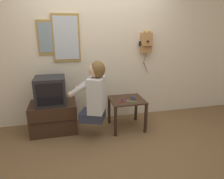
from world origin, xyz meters
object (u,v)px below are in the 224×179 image
television (51,91)px  cell_phone_spare (133,98)px  wall_mirror (66,38)px  cell_phone_held (122,101)px  person (95,92)px  toothbrush (131,102)px  wall_phone_antique (146,42)px  framed_picture (48,38)px

television → cell_phone_spare: 1.36m
wall_mirror → cell_phone_held: bearing=-33.6°
person → cell_phone_held: size_ratio=6.79×
person → toothbrush: person is taller
person → television: size_ratio=1.99×
person → television: person is taller
person → cell_phone_spare: 0.73m
wall_mirror → television: bearing=-133.7°
person → wall_phone_antique: size_ratio=1.21×
wall_mirror → cell_phone_held: 1.39m
person → toothbrush: (0.59, 0.03, -0.22)m
person → television: (-0.66, 0.33, -0.03)m
wall_mirror → cell_phone_spare: 1.50m
framed_picture → wall_mirror: wall_mirror is taller
person → wall_mirror: wall_mirror is taller
wall_phone_antique → framed_picture: bearing=178.5°
wall_phone_antique → framed_picture: (-1.70, 0.04, 0.10)m
wall_phone_antique → toothbrush: (-0.45, -0.58, -0.89)m
person → toothbrush: size_ratio=5.71×
wall_phone_antique → framed_picture: size_ratio=1.40×
television → framed_picture: framed_picture is taller
framed_picture → cell_phone_spare: 1.72m
wall_mirror → cell_phone_held: (0.83, -0.55, -0.98)m
framed_picture → cell_phone_spare: bearing=-19.1°
person → television: bearing=86.0°
person → cell_phone_spare: person is taller
cell_phone_spare → toothbrush: 0.18m
toothbrush → wall_phone_antique: bearing=-17.1°
cell_phone_spare → toothbrush: size_ratio=0.80×
wall_phone_antique → cell_phone_spare: size_ratio=5.92×
person → cell_phone_held: (0.46, 0.10, -0.22)m
television → toothbrush: (1.26, -0.31, -0.18)m
cell_phone_spare → wall_phone_antique: bearing=41.6°
framed_picture → cell_phone_spare: size_ratio=4.23×
cell_phone_held → toothbrush: bearing=1.3°
wall_mirror → toothbrush: wall_mirror is taller
wall_phone_antique → person: bearing=-149.7°
framed_picture → cell_phone_spare: (1.33, -0.46, -0.99)m
wall_mirror → toothbrush: size_ratio=4.74×
cell_phone_spare → wall_mirror: bearing=149.3°
person → framed_picture: (-0.66, 0.65, 0.78)m
toothbrush → wall_mirror: bearing=77.7°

